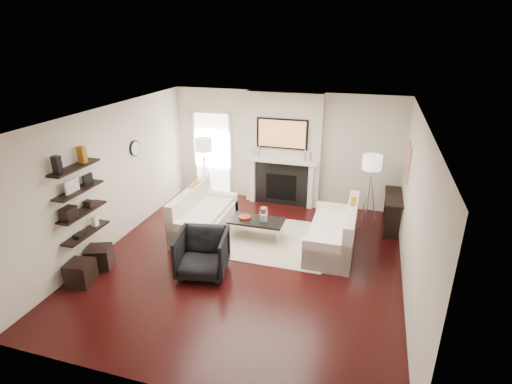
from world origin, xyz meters
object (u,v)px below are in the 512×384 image
(loveseat_right_base, at_px, (331,239))
(coffee_table, at_px, (257,221))
(loveseat_left_base, at_px, (205,223))
(ottoman_near, at_px, (100,257))
(armchair, at_px, (202,252))
(lamp_right_shade, at_px, (372,162))
(lamp_left_shade, at_px, (204,145))

(loveseat_right_base, bearing_deg, coffee_table, -179.96)
(loveseat_left_base, bearing_deg, ottoman_near, -125.62)
(armchair, relative_size, ottoman_near, 2.15)
(loveseat_left_base, distance_m, lamp_right_shade, 3.71)
(coffee_table, xyz_separation_m, armchair, (-0.54, -1.48, 0.03))
(loveseat_left_base, xyz_separation_m, loveseat_right_base, (2.63, 0.05, 0.00))
(armchair, xyz_separation_m, lamp_right_shade, (2.67, 2.73, 1.02))
(coffee_table, relative_size, ottoman_near, 2.75)
(coffee_table, distance_m, ottoman_near, 3.03)
(loveseat_left_base, bearing_deg, armchair, -68.08)
(lamp_left_shade, xyz_separation_m, lamp_right_shade, (3.90, -0.28, 0.00))
(lamp_left_shade, distance_m, lamp_right_shade, 3.91)
(armchair, distance_m, ottoman_near, 1.90)
(loveseat_right_base, distance_m, armchair, 2.55)
(armchair, height_order, lamp_left_shade, lamp_left_shade)
(coffee_table, bearing_deg, lamp_right_shade, 30.46)
(lamp_left_shade, bearing_deg, armchair, -67.75)
(loveseat_left_base, relative_size, ottoman_near, 4.50)
(loveseat_right_base, xyz_separation_m, lamp_left_shade, (-3.29, 1.53, 1.24))
(coffee_table, bearing_deg, armchair, -110.08)
(coffee_table, relative_size, lamp_right_shade, 2.75)
(loveseat_right_base, height_order, ottoman_near, loveseat_right_base)
(loveseat_left_base, height_order, loveseat_right_base, same)
(loveseat_left_base, xyz_separation_m, coffee_table, (1.12, 0.05, 0.19))
(loveseat_right_base, height_order, armchair, armchair)
(loveseat_right_base, bearing_deg, loveseat_left_base, -178.80)
(lamp_left_shade, height_order, ottoman_near, lamp_left_shade)
(loveseat_left_base, xyz_separation_m, armchair, (0.58, -1.43, 0.22))
(loveseat_left_base, bearing_deg, lamp_right_shade, 21.90)
(lamp_right_shade, bearing_deg, lamp_left_shade, 175.83)
(ottoman_near, bearing_deg, loveseat_right_base, 25.19)
(coffee_table, relative_size, armchair, 1.28)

